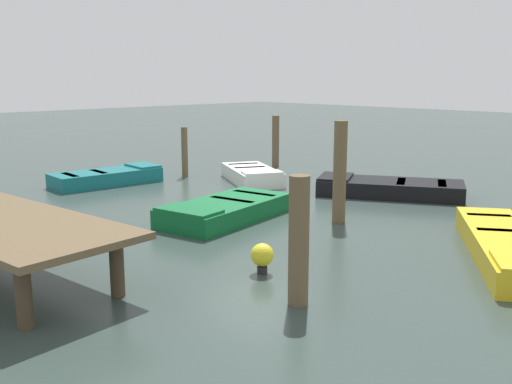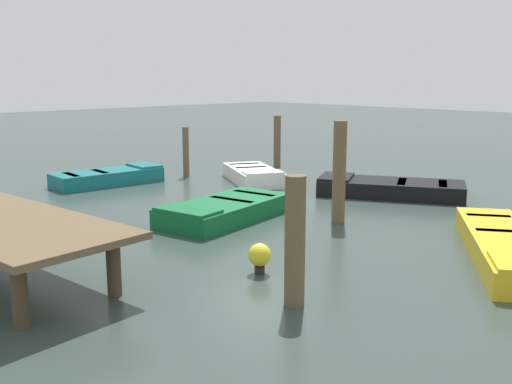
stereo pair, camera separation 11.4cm
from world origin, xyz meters
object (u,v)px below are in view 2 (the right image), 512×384
rowboat_yellow (503,246)px  mooring_piling_far_right (186,152)px  rowboat_white (253,174)px  mooring_piling_near_left (295,241)px  rowboat_teal (108,177)px  marker_buoy (260,256)px  rowboat_green (224,210)px  mooring_piling_mid_left (339,172)px  mooring_piling_mid_right (277,141)px  rowboat_black (389,188)px

rowboat_yellow → mooring_piling_far_right: size_ratio=2.67×
rowboat_white → mooring_piling_near_left: mooring_piling_near_left is taller
mooring_piling_far_right → mooring_piling_near_left: size_ratio=0.85×
rowboat_yellow → rowboat_teal: bearing=-117.6°
mooring_piling_far_right → marker_buoy: size_ratio=3.13×
rowboat_teal → marker_buoy: bearing=-101.0°
rowboat_white → rowboat_teal: 4.10m
rowboat_teal → rowboat_green: (-5.41, 0.35, -0.00)m
rowboat_green → marker_buoy: marker_buoy is taller
rowboat_white → rowboat_green: (-2.85, 3.56, -0.00)m
rowboat_teal → marker_buoy: (-8.40, 2.22, 0.07)m
mooring_piling_mid_left → rowboat_teal: bearing=9.4°
rowboat_white → marker_buoy: 7.98m
rowboat_white → mooring_piling_mid_right: mooring_piling_mid_right is taller
rowboat_white → rowboat_green: size_ratio=0.88×
rowboat_green → rowboat_teal: bearing=-104.8°
rowboat_green → mooring_piling_mid_left: size_ratio=1.54×
rowboat_black → mooring_piling_mid_right: 5.68m
rowboat_teal → rowboat_white: bearing=-34.8°
rowboat_black → rowboat_yellow: (-4.26, 3.08, -0.00)m
rowboat_white → rowboat_black: same height
rowboat_yellow → mooring_piling_mid_left: size_ratio=1.88×
rowboat_teal → mooring_piling_mid_left: (-7.25, -1.19, 0.85)m
rowboat_green → mooring_piling_far_right: 5.70m
rowboat_black → mooring_piling_mid_right: size_ratio=2.22×
rowboat_green → mooring_piling_mid_right: mooring_piling_mid_right is taller
rowboat_black → mooring_piling_mid_left: 3.32m
rowboat_white → mooring_piling_far_right: (2.11, 0.80, 0.53)m
rowboat_black → marker_buoy: size_ratio=7.92×
rowboat_teal → rowboat_yellow: same height
mooring_piling_near_left → rowboat_green: bearing=-29.7°
mooring_piling_mid_right → rowboat_black: bearing=164.5°
rowboat_teal → mooring_piling_mid_left: mooring_piling_mid_left is taller
rowboat_yellow → marker_buoy: bearing=-67.8°
rowboat_white → mooring_piling_far_right: mooring_piling_far_right is taller
rowboat_green → mooring_piling_mid_right: size_ratio=1.91×
rowboat_green → mooring_piling_mid_left: mooring_piling_mid_left is taller
rowboat_black → mooring_piling_mid_right: mooring_piling_mid_right is taller
rowboat_teal → mooring_piling_near_left: mooring_piling_near_left is taller
mooring_piling_near_left → mooring_piling_mid_left: mooring_piling_mid_left is taller
mooring_piling_far_right → rowboat_black: bearing=-162.4°
rowboat_green → mooring_piling_near_left: size_ratio=1.86×
mooring_piling_mid_right → mooring_piling_near_left: (-8.62, 8.57, 0.02)m
mooring_piling_far_right → mooring_piling_mid_left: 6.91m
mooring_piling_near_left → mooring_piling_mid_left: bearing=-59.0°
rowboat_yellow → rowboat_black: bearing=-160.0°
rowboat_black → mooring_piling_near_left: mooring_piling_near_left is taller
rowboat_yellow → mooring_piling_far_right: bearing=-130.7°
mooring_piling_mid_right → rowboat_yellow: bearing=154.7°
mooring_piling_mid_right → mooring_piling_mid_left: size_ratio=0.81×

